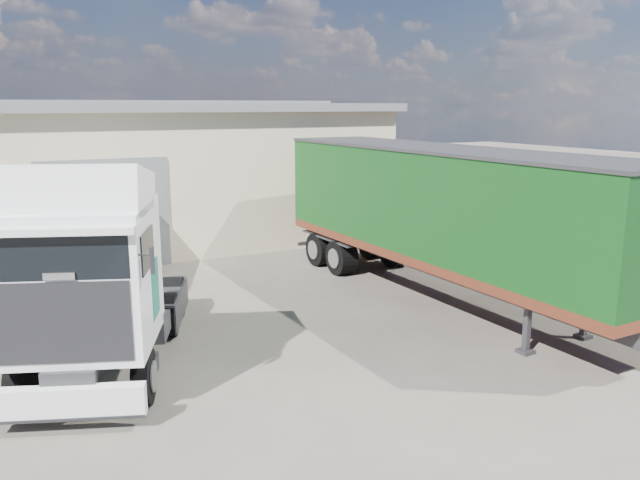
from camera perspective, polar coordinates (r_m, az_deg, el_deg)
name	(u,v)px	position (r m, az deg, el deg)	size (l,w,h in m)	color
ground	(301,375)	(12.63, -1.73, -12.22)	(120.00, 120.00, 0.00)	#2C2923
brick_boundary_wall	(514,218)	(23.58, 17.32, 1.96)	(0.35, 26.00, 2.50)	brown
tractor_unit	(94,289)	(12.60, -19.94, -4.26)	(4.60, 6.74, 4.31)	black
box_trailer	(441,208)	(17.11, 10.97, 2.91)	(3.00, 12.52, 4.14)	#2D2D30
panel_van	(109,256)	(18.94, -18.73, -1.38)	(3.49, 5.03, 1.90)	black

